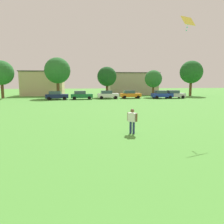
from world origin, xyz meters
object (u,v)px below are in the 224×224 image
Objects in this scene: parked_car_blue_4 at (162,94)px; tree_right at (153,79)px; parked_car_orange_3 at (130,94)px; tree_left at (57,71)px; parked_car_white_2 at (108,95)px; parked_car_green_1 at (81,95)px; tree_far_right at (191,72)px; kite at (188,22)px; tree_far_left at (1,73)px; parked_car_navy_0 at (57,95)px; adult_bystander at (132,119)px; parked_car_silver_5 at (174,94)px; tree_center at (107,77)px.

parked_car_blue_4 is 0.70× the size of tree_right.
parked_car_orange_3 and parked_car_blue_4 have the same top height.
parked_car_white_2 is at bearing -23.61° from tree_left.
parked_car_white_2 is at bearing 5.51° from parked_car_green_1.
tree_left is 32.05m from tree_far_right.
tree_right is 11.13m from tree_far_right.
parked_car_green_1 is at bearing -166.04° from tree_right.
tree_left is at bearing 111.79° from kite.
tree_far_left is (-24.38, 32.14, -2.72)m from kite.
tree_far_left is at bearing 127.18° from kite.
tree_right is (21.13, 4.30, 3.27)m from parked_car_navy_0.
tree_far_right reaches higher than parked_car_blue_4.
parked_car_blue_4 is (11.33, -0.90, 0.00)m from parked_car_white_2.
parked_car_green_1 is (-7.97, 27.43, -7.19)m from kite.
kite is 39.25m from tree_far_right.
adult_bystander reaches higher than parked_car_green_1.
tree_center is at bearing 156.71° from parked_car_silver_5.
kite is at bearing -86.37° from tree_center.
parked_car_blue_4 is 12.98m from tree_center.
tree_left is (-15.23, 4.16, 5.01)m from parked_car_orange_3.
parked_car_white_2 is 6.41m from tree_center.
adult_bystander reaches higher than parked_car_orange_3.
parked_car_silver_5 is at bearing 3.33° from parked_car_blue_4.
tree_left is at bearing 134.77° from parked_car_green_1.
parked_car_blue_4 is 1.00× the size of parked_car_silver_5.
tree_far_right reaches higher than kite.
tree_center is 0.80× the size of tree_far_right.
parked_car_green_1 is at bearing -135.95° from tree_center.
parked_car_navy_0 is 13.39m from tree_far_left.
parked_car_silver_5 is (2.85, 0.17, 0.00)m from parked_car_blue_4.
parked_car_silver_5 is at bearing 66.94° from kite.
parked_car_green_1 is 17.14m from tree_right.
tree_right is (-0.37, 4.44, 3.27)m from parked_car_blue_4.
parked_car_white_2 is 12.39m from tree_left.
parked_car_navy_0 is 32.94m from tree_far_right.
parked_car_green_1 is at bearing 178.70° from parked_car_blue_4.
adult_bystander is 30.19m from parked_car_navy_0.
parked_car_blue_4 is 13.50m from tree_far_right.
parked_car_navy_0 and parked_car_white_2 have the same top height.
adult_bystander is 0.20× the size of tree_far_right.
tree_right is at bearing 75.12° from kite.
tree_far_right is (21.11, 1.16, 1.18)m from tree_center.
tree_right is at bearing -8.78° from tree_center.
parked_car_white_2 and parked_car_orange_3 have the same top height.
adult_bystander is 31.01m from parked_car_orange_3.
tree_center is (10.67, 5.91, 3.78)m from parked_car_navy_0.
parked_car_white_2 is at bearing -175.51° from parked_car_orange_3.
tree_far_right is at bearing 35.05° from parked_car_blue_4.
parked_car_green_1 and parked_car_white_2 have the same top height.
tree_left is at bearing 164.72° from parked_car_orange_3.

